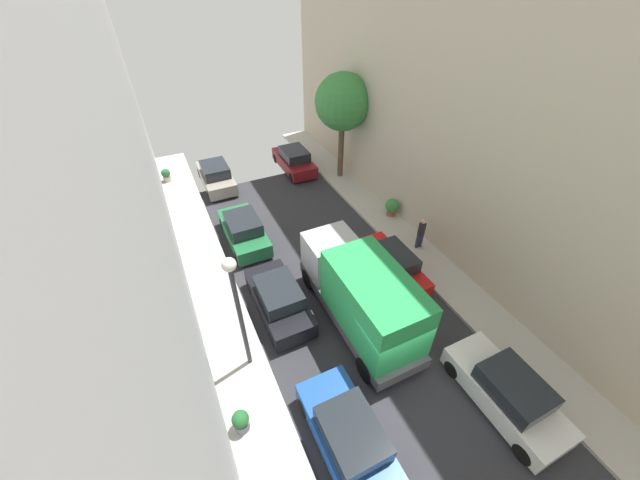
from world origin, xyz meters
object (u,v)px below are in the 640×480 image
object	(u,v)px
potted_plant_1	(166,175)
potted_plant_3	(241,421)
parked_car_left_5	(216,176)
pedestrian	(421,232)
potted_plant_2	(392,207)
lamp_post	(237,300)
parked_car_right_2	(390,265)
parked_car_right_3	(294,160)
parked_car_right_1	(507,392)
parked_car_left_2	(349,437)
parked_car_left_4	(244,230)
parked_car_left_3	(279,299)
delivery_truck	(361,294)
street_tree_1	(343,103)

from	to	relation	value
potted_plant_1	potted_plant_3	distance (m)	17.53
parked_car_left_5	pedestrian	distance (m)	13.42
potted_plant_2	lamp_post	bearing A→B (deg)	-150.80
parked_car_right_2	lamp_post	size ratio (longest dim) A/B	0.81
parked_car_right_3	parked_car_right_1	bearing A→B (deg)	-90.00
potted_plant_3	pedestrian	bearing A→B (deg)	24.50
parked_car_left_5	potted_plant_1	size ratio (longest dim) A/B	4.87
parked_car_left_2	potted_plant_2	bearing A→B (deg)	49.99
parked_car_left_4	pedestrian	size ratio (longest dim) A/B	2.44
parked_car_left_3	delivery_truck	distance (m)	3.54
potted_plant_2	parked_car_left_5	bearing A→B (deg)	136.36
parked_car_left_5	pedestrian	size ratio (longest dim) A/B	2.44
parked_car_left_2	pedestrian	world-z (taller)	pedestrian
parked_car_left_3	parked_car_right_3	world-z (taller)	same
parked_car_right_2	potted_plant_1	xyz separation A→B (m)	(-8.29, 13.69, -0.12)
parked_car_left_2	pedestrian	distance (m)	10.44
potted_plant_2	parked_car_right_3	bearing A→B (deg)	110.20
delivery_truck	parked_car_right_1	bearing A→B (deg)	-61.91
parked_car_right_2	potted_plant_2	xyz separation A→B (m)	(2.84, 4.03, 0.00)
parked_car_left_2	potted_plant_3	size ratio (longest dim) A/B	4.89
parked_car_right_3	pedestrian	world-z (taller)	pedestrian
potted_plant_1	potted_plant_3	bearing A→B (deg)	-89.75
parked_car_right_1	lamp_post	world-z (taller)	lamp_post
parked_car_right_3	lamp_post	xyz separation A→B (m)	(-7.30, -13.38, 2.86)
potted_plant_3	parked_car_right_2	bearing A→B (deg)	25.06
parked_car_left_2	parked_car_right_3	distance (m)	18.34
street_tree_1	delivery_truck	bearing A→B (deg)	-114.47
delivery_truck	potted_plant_2	distance (m)	8.07
pedestrian	potted_plant_3	bearing A→B (deg)	-155.50
parked_car_left_3	parked_car_right_3	size ratio (longest dim) A/B	1.00
parked_car_left_2	street_tree_1	size ratio (longest dim) A/B	0.64
parked_car_left_2	potted_plant_1	size ratio (longest dim) A/B	4.87
parked_car_right_1	potted_plant_3	distance (m)	8.74
parked_car_left_2	pedestrian	bearing A→B (deg)	40.82
parked_car_left_5	potted_plant_3	size ratio (longest dim) A/B	4.89
parked_car_left_4	pedestrian	bearing A→B (deg)	-29.55
parked_car_left_5	lamp_post	xyz separation A→B (m)	(-1.90, -13.52, 2.86)
street_tree_1	parked_car_left_5	bearing A→B (deg)	162.67
parked_car_left_4	lamp_post	world-z (taller)	lamp_post
parked_car_right_3	potted_plant_2	bearing A→B (deg)	-69.80
delivery_truck	potted_plant_3	size ratio (longest dim) A/B	7.68
parked_car_left_4	potted_plant_1	distance (m)	8.67
parked_car_left_2	parked_car_right_1	size ratio (longest dim) A/B	1.00
parked_car_right_3	parked_car_left_2	bearing A→B (deg)	-107.13
street_tree_1	parked_car_right_1	bearing A→B (deg)	-98.38
parked_car_right_1	pedestrian	world-z (taller)	pedestrian
parked_car_left_2	parked_car_right_1	distance (m)	5.50
parked_car_right_3	potted_plant_3	world-z (taller)	parked_car_right_3
potted_plant_3	parked_car_left_5	bearing A→B (deg)	79.84
potted_plant_3	lamp_post	bearing A→B (deg)	67.42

